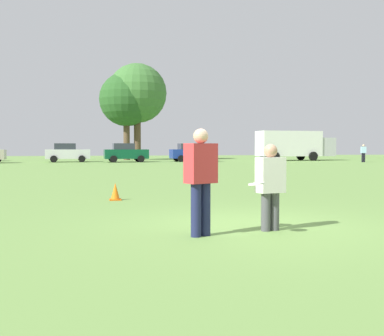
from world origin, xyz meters
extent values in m
plane|color=#6B9347|center=(0.00, 0.00, 0.00)|extent=(143.49, 143.49, 0.00)
cylinder|color=#1E234C|center=(-1.18, -0.78, 0.44)|extent=(0.17, 0.17, 0.87)
cylinder|color=#1E234C|center=(-1.01, -0.70, 0.44)|extent=(0.17, 0.17, 0.87)
cube|color=red|center=(-1.10, -0.74, 1.19)|extent=(0.57, 0.47, 0.65)
sphere|color=#D8AD8C|center=(-1.10, -0.74, 1.64)|extent=(0.25, 0.25, 0.25)
cylinder|color=#4C4C51|center=(0.29, -0.48, 0.33)|extent=(0.16, 0.16, 0.67)
cylinder|color=#4C4C51|center=(0.12, -0.51, 0.33)|extent=(0.16, 0.16, 0.67)
cube|color=silver|center=(0.20, -0.49, 0.97)|extent=(0.52, 0.36, 0.61)
sphere|color=tan|center=(0.20, -0.49, 1.39)|extent=(0.23, 0.23, 0.23)
cylinder|color=white|center=(-0.21, -0.94, 0.86)|extent=(0.27, 0.27, 0.07)
cube|color=#D8590C|center=(-2.24, 4.77, 0.01)|extent=(0.32, 0.32, 0.03)
cone|color=orange|center=(-2.24, 4.77, 0.26)|extent=(0.24, 0.24, 0.45)
cube|color=silver|center=(-5.39, 38.72, 0.78)|extent=(4.29, 2.03, 0.90)
cube|color=#2D333D|center=(-5.64, 38.71, 1.50)|extent=(2.09, 1.75, 0.64)
cylinder|color=black|center=(-4.15, 39.79, 0.33)|extent=(0.67, 0.26, 0.66)
cylinder|color=black|center=(-4.03, 37.79, 0.33)|extent=(0.67, 0.26, 0.66)
cylinder|color=black|center=(-6.75, 39.64, 0.33)|extent=(0.67, 0.26, 0.66)
cylinder|color=black|center=(-6.63, 37.65, 0.33)|extent=(0.67, 0.26, 0.66)
cube|color=#0C4C2D|center=(0.17, 37.32, 0.78)|extent=(4.29, 2.03, 0.90)
cube|color=#2D333D|center=(-0.08, 37.31, 1.50)|extent=(2.09, 1.75, 0.64)
cylinder|color=black|center=(1.42, 38.39, 0.33)|extent=(0.67, 0.26, 0.66)
cylinder|color=black|center=(1.53, 36.39, 0.33)|extent=(0.67, 0.26, 0.66)
cylinder|color=black|center=(-1.18, 38.24, 0.33)|extent=(0.67, 0.26, 0.66)
cylinder|color=black|center=(-1.07, 36.25, 0.33)|extent=(0.67, 0.26, 0.66)
cube|color=navy|center=(6.74, 37.80, 0.78)|extent=(4.29, 2.03, 0.90)
cube|color=#2D333D|center=(6.49, 37.78, 1.50)|extent=(2.09, 1.75, 0.64)
cylinder|color=black|center=(7.99, 38.87, 0.33)|extent=(0.67, 0.26, 0.66)
cylinder|color=black|center=(8.10, 36.87, 0.33)|extent=(0.67, 0.26, 0.66)
cylinder|color=black|center=(5.39, 38.72, 0.33)|extent=(0.67, 0.26, 0.66)
cylinder|color=black|center=(5.50, 36.73, 0.33)|extent=(0.67, 0.26, 0.66)
cube|color=white|center=(17.73, 38.92, 1.83)|extent=(6.93, 2.88, 2.70)
cube|color=#B2B2B7|center=(21.93, 39.16, 1.48)|extent=(1.93, 2.40, 2.00)
cylinder|color=black|center=(19.86, 40.41, 0.48)|extent=(0.97, 0.33, 0.96)
cylinder|color=black|center=(20.02, 37.68, 0.48)|extent=(0.97, 0.33, 0.96)
cylinder|color=black|center=(15.45, 40.17, 0.48)|extent=(0.97, 0.33, 0.96)
cylinder|color=black|center=(15.60, 37.43, 0.48)|extent=(0.97, 0.33, 0.96)
cylinder|color=black|center=(22.72, 32.38, 0.44)|extent=(0.16, 0.16, 0.88)
cylinder|color=black|center=(22.54, 32.41, 0.44)|extent=(0.16, 0.16, 0.88)
cube|color=#9EC6E5|center=(22.63, 32.40, 1.19)|extent=(0.52, 0.36, 0.62)
sphere|color=#D8AD8C|center=(22.63, 32.40, 1.61)|extent=(0.24, 0.24, 0.24)
cylinder|color=brown|center=(0.74, 45.06, 2.14)|extent=(0.71, 0.71, 4.27)
sphere|color=#285623|center=(0.74, 45.06, 6.87)|extent=(6.11, 6.11, 6.11)
cylinder|color=brown|center=(1.98, 45.30, 2.36)|extent=(0.79, 0.79, 4.73)
sphere|color=#3D7033|center=(1.98, 45.30, 7.60)|extent=(6.76, 6.76, 6.76)
camera|label=1|loc=(-2.78, -8.09, 1.46)|focal=43.42mm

